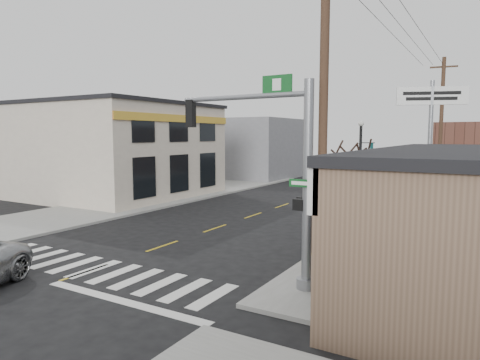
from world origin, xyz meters
The scene contains 18 objects.
ground centered at (0.00, 0.00, 0.00)m, with size 140.00×140.00×0.00m, color black.
sidewalk_right centered at (9.00, 13.00, 0.07)m, with size 6.00×38.00×0.13m, color gray.
sidewalk_left centered at (-9.00, 13.00, 0.07)m, with size 6.00×38.00×0.13m, color gray.
center_line centered at (0.00, 8.00, 0.01)m, with size 0.12×56.00×0.01m, color gold.
crosswalk centered at (0.00, 0.40, 0.01)m, with size 11.00×2.20×0.01m, color silver.
left_building centered at (-13.00, 14.00, 3.40)m, with size 12.00×12.00×6.80m, color beige.
bldg_distant_left centered at (-11.00, 32.00, 3.20)m, with size 9.00×10.00×6.40m, color gray.
traffic_signal_pole centered at (6.45, 2.04, 3.88)m, with size 4.97×0.38×6.29m.
guide_sign centered at (6.30, 7.41, 1.99)m, with size 1.65×0.14×2.88m.
fire_hydrant centered at (6.30, 4.43, 0.47)m, with size 0.20×0.20×0.63m.
ped_crossing_sign centered at (6.30, 9.55, 1.91)m, with size 1.00×0.07×2.58m.
lamp_post centered at (6.36, 11.23, 3.16)m, with size 0.68×0.53×5.22m.
dance_center_sign centered at (9.00, 14.52, 5.58)m, with size 3.44×0.21×7.31m.
bare_tree centered at (7.50, 4.98, 4.21)m, with size 2.59×2.59×5.19m.
shrub_front centered at (8.71, 1.38, 0.55)m, with size 1.13×1.13×0.85m, color #133617.
shrub_back centered at (8.47, 8.81, 0.59)m, with size 1.23×1.23×0.92m, color black.
utility_pole_near centered at (7.50, 2.41, 5.30)m, with size 1.75×0.26×10.09m.
utility_pole_far centered at (8.83, 21.68, 5.04)m, with size 1.67×0.25×9.57m.
Camera 1 is at (11.71, -9.55, 4.66)m, focal length 32.00 mm.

